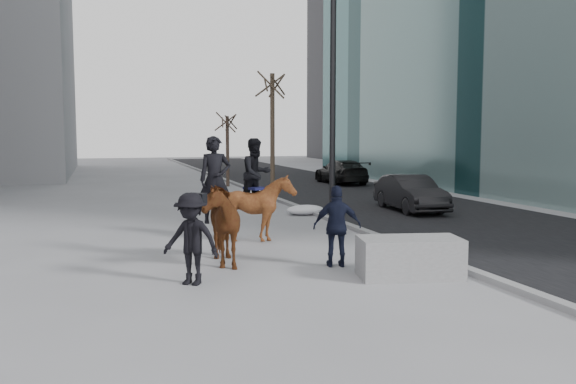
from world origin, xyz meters
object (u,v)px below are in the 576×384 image
object	(u,v)px
planter	(410,257)
mounted_left	(217,217)
car_near	(410,193)
mounted_right	(257,200)

from	to	relation	value
planter	mounted_left	xyz separation A→B (m)	(-3.43, 2.42, 0.64)
car_near	planter	bearing A→B (deg)	-113.96
mounted_left	mounted_right	bearing A→B (deg)	57.48
planter	car_near	xyz separation A→B (m)	(5.07, 9.28, 0.26)
planter	mounted_left	world-z (taller)	mounted_left
planter	mounted_left	size ratio (longest dim) A/B	0.71
planter	car_near	bearing A→B (deg)	61.35
planter	mounted_right	xyz separation A→B (m)	(-1.88, 4.84, 0.70)
car_near	mounted_right	distance (m)	8.26
mounted_right	planter	bearing A→B (deg)	-68.75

